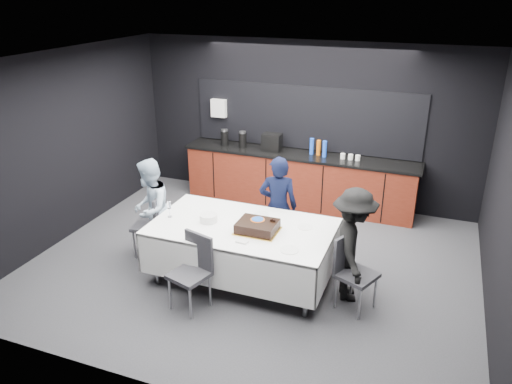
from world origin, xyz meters
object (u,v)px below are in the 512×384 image
chair_right (352,267)px  person_center (278,207)px  plate_stack (208,218)px  champagne_flute (169,206)px  cake_assembly (257,227)px  person_right (353,245)px  chair_left (154,221)px  chair_near (193,266)px  person_left (151,209)px  party_table (242,235)px

chair_right → person_center: (-1.22, 0.90, 0.21)m
plate_stack → champagne_flute: (-0.54, -0.06, 0.11)m
plate_stack → chair_right: 1.92m
cake_assembly → person_right: size_ratio=0.36×
cake_assembly → plate_stack: (-0.69, 0.03, -0.02)m
cake_assembly → chair_left: (-1.66, 0.23, -0.31)m
plate_stack → cake_assembly: bearing=-2.9°
chair_right → person_right: 0.27m
chair_near → cake_assembly: bearing=50.1°
cake_assembly → person_left: size_ratio=0.36×
party_table → person_left: person_left is taller
chair_left → chair_near: 1.42m
plate_stack → person_center: 1.08m
person_left → person_right: bearing=73.5°
chair_left → person_center: person_center is taller
party_table → person_left: bearing=174.5°
chair_right → person_center: size_ratio=0.62×
champagne_flute → chair_right: champagne_flute is taller
plate_stack → person_left: size_ratio=0.16×
person_center → person_left: bearing=7.8°
champagne_flute → person_right: bearing=4.5°
party_table → chair_near: 0.82m
person_right → person_center: bearing=43.3°
party_table → cake_assembly: 0.32m
cake_assembly → plate_stack: 0.69m
chair_left → chair_near: size_ratio=1.00×
cake_assembly → chair_right: (1.20, -0.02, -0.31)m
chair_right → chair_near: (-1.77, -0.65, 0.00)m
chair_right → chair_near: size_ratio=1.00×
champagne_flute → chair_left: champagne_flute is taller
chair_right → chair_near: 1.88m
plate_stack → person_right: 1.87m
party_table → champagne_flute: champagne_flute is taller
party_table → champagne_flute: size_ratio=10.36×
party_table → champagne_flute: 1.05m
chair_right → person_center: person_center is taller
chair_left → chair_right: (2.86, -0.24, 0.00)m
cake_assembly → chair_near: cake_assembly is taller
chair_left → chair_right: size_ratio=1.00×
person_right → cake_assembly: bearing=82.3°
chair_right → cake_assembly: bearing=179.1°
cake_assembly → champagne_flute: size_ratio=2.34×
party_table → champagne_flute: (-1.00, -0.10, 0.30)m
plate_stack → person_right: (1.86, 0.13, -0.10)m
person_left → party_table: bearing=69.1°
champagne_flute → chair_near: champagne_flute is taller
cake_assembly → chair_right: bearing=-0.9°
party_table → chair_right: 1.45m
plate_stack → champagne_flute: champagne_flute is taller
plate_stack → person_left: 1.02m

